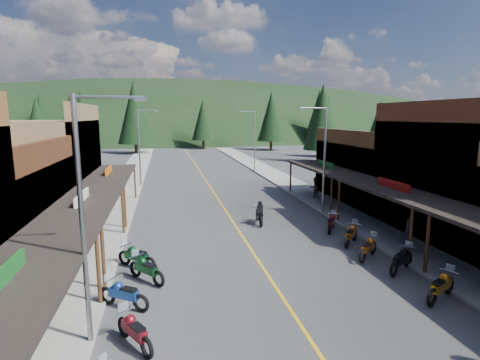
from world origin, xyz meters
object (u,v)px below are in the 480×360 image
bike_east_5 (441,285)px  bike_east_6 (402,259)px  streetlight_1 (141,144)px  bike_east_9 (332,222)px  bike_east_7 (368,247)px  rider_on_bike (259,214)px  pedestrian_east_b (315,187)px  pine_8 (38,126)px  pine_11 (323,117)px  pine_7 (41,116)px  pine_10 (82,119)px  pine_2 (134,112)px  shop_east_3 (379,172)px  bike_east_8 (351,233)px  streetlight_3 (254,138)px  pedestrian_east_a (408,234)px  pine_3 (203,120)px  bike_west_8 (137,256)px  shop_east_2 (468,179)px  pine_5 (319,113)px  shop_west_3 (35,169)px  bike_west_5 (134,330)px  pine_9 (327,121)px  pine_1 (72,116)px  bike_west_6 (124,293)px  bike_west_7 (146,268)px  streetlight_2 (323,155)px  pine_6 (380,119)px  streetlight_0 (86,211)px  pine_4 (271,116)px

bike_east_5 → bike_east_6: bearing=148.2°
streetlight_1 → bike_east_9: (12.78, -18.26, -3.84)m
bike_east_7 → rider_on_bike: 8.28m
streetlight_1 → pedestrian_east_b: (15.41, -9.14, -3.40)m
pine_8 → pine_11: 42.06m
pine_7 → pine_10: 29.53m
pine_2 → rider_on_bike: pine_2 is taller
shop_east_3 → pine_8: 45.98m
bike_east_8 → streetlight_3: bearing=130.5°
bike_east_5 → pedestrian_east_a: bearing=129.7°
pine_3 → bike_west_8: size_ratio=4.74×
bike_east_9 → bike_east_7: bearing=-58.9°
shop_east_2 → pine_5: bearing=74.0°
streetlight_3 → pine_2: bearing=121.2°
shop_west_3 → bike_west_5: size_ratio=5.02×
pine_9 → pine_2: bearing=159.1°
shop_east_2 → bike_east_6: (-7.45, -4.54, -2.86)m
pine_9 → bike_west_8: (-30.05, -44.95, -5.72)m
pine_7 → bike_east_7: size_ratio=5.71×
pine_1 → bike_west_6: size_ratio=5.61×
shop_west_3 → rider_on_bike: 16.51m
shop_east_2 → streetlight_1: 29.03m
pine_8 → bike_west_8: 43.35m
bike_west_5 → pedestrian_east_a: 15.00m
pine_5 → bike_east_6: pine_5 is taller
bike_west_7 → pedestrian_east_b: 20.09m
bike_east_5 → pine_7: bearing=176.5°
bike_west_5 → pine_8: bearing=77.7°
streetlight_2 → bike_east_9: streetlight_2 is taller
pine_1 → pine_8: pine_1 is taller
shop_west_3 → pine_8: bearing=106.0°
pine_1 → shop_east_2: bearing=-61.0°
pine_5 → bike_east_6: bearing=-110.3°
shop_east_2 → pine_6: (32.22, 62.30, 2.96)m
streetlight_1 → bike_east_5: 30.86m
streetlight_3 → streetlight_0: bearing=-111.1°
shop_west_3 → pedestrian_east_b: shop_west_3 is taller
pine_4 → bike_west_7: bearing=-110.9°
streetlight_2 → bike_west_7: size_ratio=3.47×
pine_1 → streetlight_1: bearing=-70.4°
pine_4 → bike_east_7: pine_4 is taller
pine_7 → bike_west_6: 84.12m
pine_2 → streetlight_1: bearing=-85.2°
bike_east_9 → pine_1: bearing=147.2°
pine_4 → pine_8: pine_4 is taller
bike_east_8 → pedestrian_east_a: 2.99m
rider_on_bike → bike_east_9: bearing=-26.3°
pedestrian_east_a → bike_east_6: bearing=-29.6°
pine_6 → streetlight_3: bearing=-139.0°
streetlight_0 → streetlight_2: 19.73m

